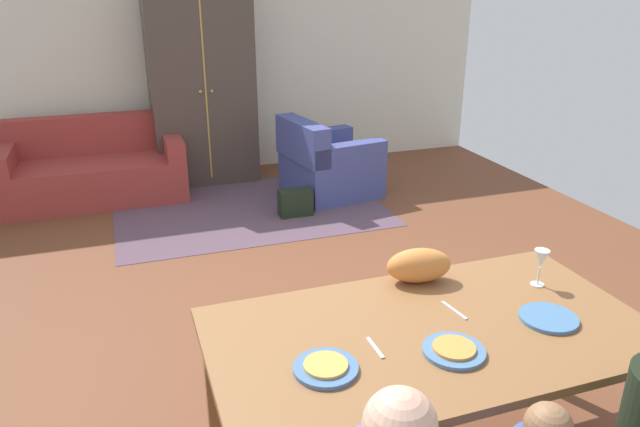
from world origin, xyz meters
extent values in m
cube|color=brown|center=(0.00, 0.43, -0.01)|extent=(6.82, 6.06, 0.02)
cube|color=silver|center=(0.00, 3.51, 1.35)|extent=(6.82, 0.10, 2.70)
cube|color=#8D5E36|center=(0.14, -1.57, 0.74)|extent=(1.88, 1.01, 0.04)
cube|color=#8D5E36|center=(-0.74, -1.12, 0.36)|extent=(0.06, 0.06, 0.72)
cube|color=#8D5E36|center=(1.02, -1.12, 0.36)|extent=(0.06, 0.06, 0.72)
cylinder|color=#4970A5|center=(-0.38, -1.69, 0.77)|extent=(0.25, 0.25, 0.02)
cylinder|color=gold|center=(-0.38, -1.69, 0.78)|extent=(0.17, 0.17, 0.01)
cylinder|color=#4F78A7|center=(0.14, -1.75, 0.77)|extent=(0.25, 0.25, 0.02)
cylinder|color=#E2913F|center=(0.14, -1.75, 0.78)|extent=(0.17, 0.17, 0.01)
cylinder|color=teal|center=(0.66, -1.67, 0.77)|extent=(0.25, 0.25, 0.02)
cylinder|color=silver|center=(0.82, -1.39, 0.76)|extent=(0.06, 0.06, 0.01)
cylinder|color=silver|center=(0.82, -1.39, 0.81)|extent=(0.01, 0.01, 0.09)
cone|color=silver|center=(0.82, -1.39, 0.90)|extent=(0.07, 0.07, 0.09)
cube|color=silver|center=(-0.14, -1.62, 0.76)|extent=(0.02, 0.15, 0.01)
cube|color=silver|center=(0.31, -1.47, 0.76)|extent=(0.04, 0.17, 0.01)
sphere|color=#F1B598|center=(-0.38, -2.29, 1.00)|extent=(0.21, 0.21, 0.21)
sphere|color=#946847|center=(0.14, -2.29, 0.85)|extent=(0.15, 0.15, 0.15)
ellipsoid|color=orange|center=(0.29, -1.16, 0.84)|extent=(0.34, 0.21, 0.17)
cube|color=#594251|center=(0.13, 2.00, 0.00)|extent=(2.60, 1.80, 0.01)
cube|color=#9A3530|center=(-1.30, 2.80, 0.21)|extent=(1.79, 0.84, 0.42)
cube|color=#9A3530|center=(-1.30, 3.14, 0.62)|extent=(1.79, 0.20, 0.40)
cube|color=#9A3530|center=(-2.11, 2.80, 0.52)|extent=(0.18, 0.84, 0.20)
cube|color=#9A3530|center=(-0.50, 2.80, 0.52)|extent=(0.18, 0.84, 0.20)
cube|color=#424C90|center=(1.07, 2.20, 0.21)|extent=(0.97, 0.98, 0.42)
cube|color=#424C90|center=(0.73, 2.14, 0.62)|extent=(0.34, 0.87, 0.40)
cube|color=#424C90|center=(1.12, 1.87, 0.52)|extent=(0.86, 0.32, 0.20)
cube|color=#424C90|center=(1.01, 2.53, 0.52)|extent=(0.86, 0.32, 0.20)
cube|color=#493C34|center=(-0.10, 3.12, 1.05)|extent=(1.10, 0.56, 2.10)
cube|color=gold|center=(-0.10, 2.84, 1.05)|extent=(0.02, 0.01, 1.89)
sphere|color=gold|center=(-0.16, 2.83, 1.05)|extent=(0.04, 0.04, 0.04)
sphere|color=gold|center=(-0.04, 2.83, 1.05)|extent=(0.04, 0.04, 0.04)
cube|color=black|center=(0.52, 1.70, 0.13)|extent=(0.32, 0.16, 0.26)
camera|label=1|loc=(-1.00, -3.44, 2.14)|focal=33.23mm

